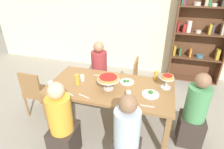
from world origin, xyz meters
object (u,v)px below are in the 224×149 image
Objects in this scene: chair_head_west at (36,91)px; cutlery_spare_fork at (113,76)px; diner_far_left at (100,73)px; salad_plate_near_diner at (151,94)px; deep_dish_pizza_stand at (108,79)px; salad_plate_far_diner at (127,82)px; bookshelf at (202,31)px; personal_pizza_stand at (167,79)px; beer_glass_amber_short at (156,75)px; water_glass_clear_far at (128,94)px; beer_glass_amber_tall at (77,80)px; diner_near_right at (126,142)px; diner_near_left at (62,127)px; dining_table at (110,91)px; cutlery_fork_far at (99,75)px; chair_far_right at (141,79)px; cutlery_fork_near at (84,96)px; water_glass_clear_spare at (51,85)px; diner_head_east at (194,115)px; cutlery_knife_near at (69,93)px; water_glass_clear_near at (82,78)px; cutlery_knife_far at (148,106)px.

chair_head_west reaches higher than cutlery_spare_fork.
diner_far_left is 4.75× the size of salad_plate_near_diner.
deep_dish_pizza_stand is 1.49× the size of salad_plate_far_diner.
personal_pizza_stand is at bearing -109.19° from bookshelf.
chair_head_west is at bearing -178.65° from deep_dish_pizza_stand.
beer_glass_amber_short is 1.56× the size of water_glass_clear_far.
salad_plate_near_diner is 1.11m from beer_glass_amber_tall.
salad_plate_far_diner is (-0.20, 0.93, 0.26)m from diner_near_right.
diner_far_left is 1.29m from water_glass_clear_far.
water_glass_clear_far is (0.33, -0.13, -0.12)m from deep_dish_pizza_stand.
diner_near_left is 1.60m from personal_pizza_stand.
cutlery_fork_far is (-0.27, 0.28, 0.08)m from dining_table.
diner_near_right is at bearing 1.73° from chair_far_right.
dining_table is 0.26m from deep_dish_pizza_stand.
salad_plate_near_diner is (-0.84, -2.08, -0.40)m from bookshelf.
cutlery_fork_near is (0.22, -0.27, -0.08)m from beer_glass_amber_tall.
salad_plate_near_diner is (0.24, -0.84, 0.27)m from chair_far_right.
diner_near_right is at bearing -20.30° from water_glass_clear_spare.
dining_table is 1.63× the size of diner_head_east.
bookshelf is at bearing -146.06° from cutlery_fork_far.
deep_dish_pizza_stand is (0.43, 0.67, 0.41)m from diner_near_left.
cutlery_spare_fork is at bearing 97.86° from dining_table.
diner_near_right is at bearing -36.38° from beer_glass_amber_tall.
cutlery_spare_fork is (-1.49, -1.69, -0.41)m from bookshelf.
dining_table is 16.52× the size of water_glass_clear_spare.
bookshelf is 6.79× the size of deep_dish_pizza_stand.
deep_dish_pizza_stand reaches higher than salad_plate_far_diner.
cutlery_knife_near is at bearing -3.15° from diner_far_left.
beer_glass_amber_tall is at bearing -168.29° from personal_pizza_stand.
cutlery_fork_near is at bearing -133.38° from salad_plate_far_diner.
dining_table is at bearing -5.49° from water_glass_clear_near.
diner_head_east is 0.74m from cutlery_knife_far.
dining_table is 0.34m from cutlery_spare_fork.
diner_near_left is 5.26× the size of salad_plate_far_diner.
deep_dish_pizza_stand is 1.56× the size of personal_pizza_stand.
personal_pizza_stand reaches higher than water_glass_clear_near.
personal_pizza_stand is 2.14× the size of water_glass_clear_far.
deep_dish_pizza_stand is 0.60m from cutlery_knife_near.
beer_glass_amber_short is 0.68m from water_glass_clear_far.
diner_near_left and diner_head_east have the same top height.
bookshelf reaches higher than cutlery_knife_near.
bookshelf is 2.16m from diner_head_east.
dining_table is at bearing 174.43° from salad_plate_near_diner.
beer_glass_amber_tall is 0.94× the size of cutlery_fork_near.
beer_glass_amber_short is at bearing 14.43° from chair_head_west.
chair_far_right is 1.16m from water_glass_clear_near.
dining_table is 0.30m from salad_plate_far_diner.
deep_dish_pizza_stand is (-0.01, -0.07, 0.25)m from dining_table.
cutlery_fork_near is 0.63m from cutlery_fork_far.
diner_near_right is 1.54m from chair_far_right.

